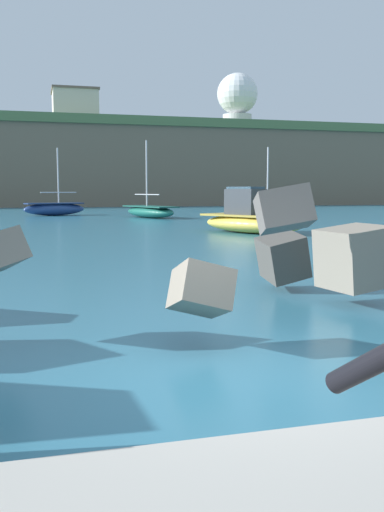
# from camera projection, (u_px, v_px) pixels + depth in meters

# --- Properties ---
(ground_plane) EXTENTS (400.00, 400.00, 0.00)m
(ground_plane) POSITION_uv_depth(u_px,v_px,m) (244.00, 382.00, 6.45)
(ground_plane) COLOR #2D6B84
(breakwater_jetty) EXTENTS (31.66, 7.76, 2.87)m
(breakwater_jetty) POSITION_uv_depth(u_px,v_px,m) (111.00, 264.00, 7.98)
(breakwater_jetty) COLOR #4C4944
(breakwater_jetty) RESTS_ON ground
(boat_near_left) EXTENTS (4.75, 6.25, 2.35)m
(boat_near_left) POSITION_uv_depth(u_px,v_px,m) (251.00, 219.00, 28.79)
(boat_near_left) COLOR #EAC64C
(boat_near_left) RESTS_ON ground
(boat_mid_centre) EXTENTS (5.54, 3.03, 5.78)m
(boat_mid_centre) POSITION_uv_depth(u_px,v_px,m) (54.00, 209.00, 48.74)
(boat_mid_centre) COLOR navy
(boat_mid_centre) RESTS_ON ground
(boat_far_left) EXTENTS (4.42, 4.29, 5.58)m
(boat_far_left) POSITION_uv_depth(u_px,v_px,m) (263.00, 212.00, 45.89)
(boat_far_left) COLOR #1E6656
(boat_far_left) RESTS_ON ground
(boat_far_right) EXTENTS (3.92, 6.67, 6.07)m
(boat_far_right) POSITION_uv_depth(u_px,v_px,m) (150.00, 211.00, 44.75)
(boat_far_right) COLOR #1E6656
(boat_far_right) RESTS_ON ground
(headland_bluff) EXTENTS (102.15, 31.10, 11.85)m
(headland_bluff) POSITION_uv_depth(u_px,v_px,m) (86.00, 166.00, 87.58)
(headland_bluff) COLOR #756651
(headland_bluff) RESTS_ON ground
(radar_dome) EXTENTS (6.47, 6.47, 8.79)m
(radar_dome) POSITION_uv_depth(u_px,v_px,m) (237.00, 98.00, 90.22)
(radar_dome) COLOR silver
(radar_dome) RESTS_ON headland_bluff
(station_building_central) EXTENTS (6.75, 7.32, 5.09)m
(station_building_central) POSITION_uv_depth(u_px,v_px,m) (75.00, 107.00, 84.29)
(station_building_central) COLOR beige
(station_building_central) RESTS_ON headland_bluff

